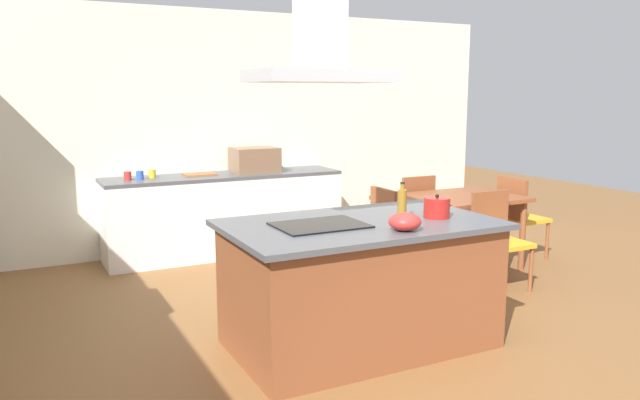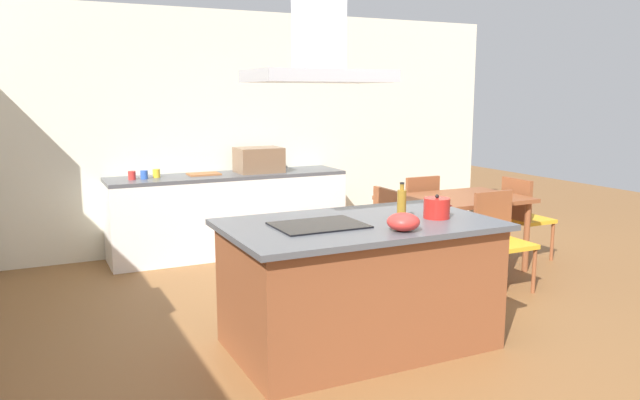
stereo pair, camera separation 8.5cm
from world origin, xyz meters
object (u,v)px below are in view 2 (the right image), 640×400
tea_kettle (437,208)px  olive_oil_bottle (402,204)px  cutting_board (204,174)px  chair_at_right_end (523,213)px  mixing_bowl (403,222)px  chair_facing_back_wall (417,210)px  cooktop (319,225)px  coffee_mug_blue (144,175)px  range_hood (319,42)px  chair_at_left_end (376,229)px  chair_facing_island (500,234)px  coffee_mug_yellow (156,173)px  countertop_microwave (259,160)px  dining_table (455,205)px  coffee_mug_red (132,175)px

tea_kettle → olive_oil_bottle: (-0.26, 0.07, 0.04)m
cutting_board → chair_at_right_end: (3.03, -1.67, -0.40)m
mixing_bowl → chair_facing_back_wall: (1.69, 2.29, -0.45)m
mixing_bowl → olive_oil_bottle: bearing=58.7°
cooktop → coffee_mug_blue: coffee_mug_blue is taller
olive_oil_bottle → mixing_bowl: size_ratio=1.23×
chair_at_right_end → range_hood: 3.65m
coffee_mug_blue → chair_at_left_end: (1.85, -1.61, -0.44)m
cooktop → chair_facing_island: (2.12, 0.59, -0.40)m
chair_facing_island → tea_kettle: bearing=-150.2°
mixing_bowl → chair_facing_island: (1.69, 0.96, -0.45)m
range_hood → coffee_mug_yellow: bearing=99.7°
cooktop → chair_at_left_end: bearing=46.1°
range_hood → mixing_bowl: bearing=-40.9°
chair_at_right_end → olive_oil_bottle: bearing=-151.5°
coffee_mug_blue → chair_facing_back_wall: bearing=-19.0°
countertop_microwave → cutting_board: size_ratio=1.47×
dining_table → chair_at_right_end: chair_at_right_end is taller
range_hood → cutting_board: bearing=89.8°
chair_facing_back_wall → range_hood: 3.28m
chair_facing_back_wall → range_hood: (-2.12, -1.92, 1.59)m
coffee_mug_red → dining_table: bearing=-29.2°
coffee_mug_red → coffee_mug_yellow: same height
range_hood → cooktop: bearing=0.0°
mixing_bowl → tea_kettle: bearing=28.9°
tea_kettle → range_hood: range_hood is taller
chair_at_right_end → countertop_microwave: bearing=146.0°
chair_at_right_end → coffee_mug_yellow: bearing=154.7°
coffee_mug_blue → chair_at_left_end: bearing=-41.2°
countertop_microwave → coffee_mug_yellow: size_ratio=5.56×
cooktop → coffee_mug_red: bearing=104.9°
countertop_microwave → chair_at_right_end: (2.41, -1.62, -0.53)m
range_hood → dining_table: bearing=30.6°
chair_at_left_end → mixing_bowl: bearing=-115.6°
mixing_bowl → countertop_microwave: (0.20, 3.25, 0.08)m
dining_table → chair_at_left_end: 0.93m
chair_facing_island → coffee_mug_blue: bearing=140.5°
coffee_mug_blue → chair_facing_island: bearing=-39.5°
coffee_mug_yellow → chair_at_left_end: (1.71, -1.67, -0.44)m
chair_facing_island → cutting_board: bearing=132.1°
chair_at_left_end → range_hood: (-1.21, -1.26, 1.59)m
tea_kettle → countertop_microwave: (-0.24, 3.01, 0.07)m
tea_kettle → dining_table: size_ratio=0.17×
coffee_mug_yellow → dining_table: bearing=-32.5°
tea_kettle → coffee_mug_blue: bearing=116.8°
mixing_bowl → chair_facing_back_wall: 2.89m
countertop_microwave → chair_at_left_end: 1.80m
tea_kettle → countertop_microwave: size_ratio=0.48×
tea_kettle → cutting_board: tea_kettle is taller
mixing_bowl → chair_at_left_end: mixing_bowl is taller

